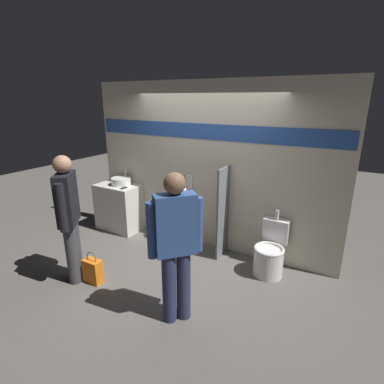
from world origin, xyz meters
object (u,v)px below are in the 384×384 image
Objects in this scene: sink_basin at (121,181)px; urinal_near_counter at (181,199)px; toilet at (270,254)px; person_with_lanyard at (69,214)px; person_in_vest at (176,243)px; cell_phone at (124,188)px; shopping_bag at (93,271)px.

sink_basin is 0.30× the size of urinal_near_counter.
toilet is 2.82m from person_with_lanyard.
person_with_lanyard is (-2.28, -1.51, 0.67)m from toilet.
person_in_vest is at bearing -35.04° from sink_basin.
toilet reaches higher than cell_phone.
person_with_lanyard reaches higher than urinal_near_counter.
person_with_lanyard is (0.41, -1.47, 0.08)m from cell_phone.
sink_basin is at bearing 119.26° from shopping_bag.
toilet is 2.48m from shopping_bag.
person_with_lanyard is (0.61, -1.63, 0.02)m from sink_basin.
sink_basin is at bearing 141.77° from cell_phone.
sink_basin reaches higher than cell_phone.
urinal_near_counter reaches higher than cell_phone.
sink_basin is 0.26m from cell_phone.
person_in_vest is 1.65m from person_with_lanyard.
shopping_bag is (0.68, -1.41, -0.71)m from cell_phone.
person_in_vest is (2.25, -1.58, 0.01)m from sink_basin.
sink_basin is at bearing 96.85° from person_in_vest.
sink_basin is 0.80× the size of shopping_bag.
person_in_vest reaches higher than sink_basin.
sink_basin is 2.62× the size of cell_phone.
cell_phone is at bearing -179.21° from toilet.
shopping_bag is (0.27, 0.06, -0.79)m from person_with_lanyard.
person_in_vest is (2.05, -1.42, 0.07)m from cell_phone.
urinal_near_counter is at bearing 11.75° from cell_phone.
toilet is at bearing -94.73° from person_with_lanyard.
sink_basin is at bearing 177.66° from toilet.
sink_basin is 1.28m from urinal_near_counter.
shopping_bag is at bearing -64.25° from cell_phone.
person_in_vest is 3.76× the size of shopping_bag.
sink_basin is 1.74m from person_with_lanyard.
shopping_bag is at bearing -60.74° from sink_basin.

